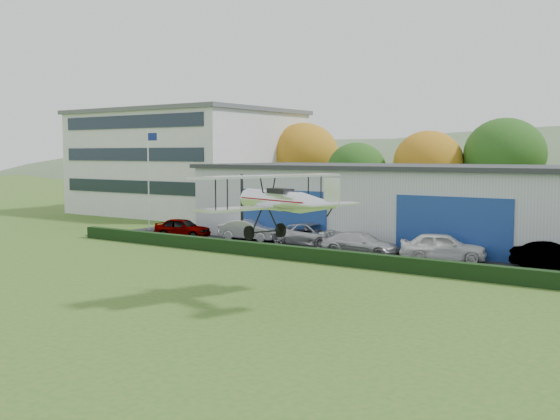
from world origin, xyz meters
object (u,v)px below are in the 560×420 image
Objects in this scene: flagpole at (149,170)px; car_2 at (313,235)px; biplane at (281,199)px; hangar at (486,206)px; car_4 at (443,247)px; car_1 at (250,230)px; car_5 at (552,256)px; car_3 at (361,244)px; office_block at (187,162)px; car_0 at (183,228)px.

car_2 is (15.79, -0.74, -3.98)m from flagpole.
biplane is at bearing -147.57° from car_2.
hangar reaches higher than car_4.
car_1 is at bearing -155.36° from hangar.
car_5 is 16.56m from biplane.
car_3 is 1.01× the size of car_4.
car_4 is at bearing 99.90° from biplane.
office_block reaches higher than car_0.
office_block is 2.57× the size of flagpole.
car_1 is 14.46m from car_4.
biplane is at bearing 146.46° from car_5.
biplane reaches higher than car_1.
car_4 reaches higher than car_0.
biplane is (17.70, -12.88, 3.51)m from car_0.
hangar reaches higher than car_2.
biplane is (31.45, -28.10, -0.95)m from office_block.
hangar reaches higher than car_5.
car_5 is (30.55, -0.63, -4.06)m from flagpole.
car_4 is (4.68, 0.90, 0.11)m from car_3.
car_5 is at bearing -49.40° from hangar.
office_block is 41.24m from car_5.
car_4 is at bearing -89.57° from hangar.
hangar is 5.69× the size of biplane.
office_block is 27.93m from car_2.
car_2 is at bearing -98.80° from car_1.
flagpole is 1.67× the size of car_3.
car_1 is 0.81× the size of car_2.
car_2 reaches higher than car_1.
office_block reaches higher than car_1.
car_2 reaches higher than car_3.
biplane is (-1.55, -21.08, 1.60)m from hangar.
car_2 reaches higher than car_0.
car_4 is 0.67× the size of biplane.
office_block is 4.68× the size of car_1.
car_1 is 0.92× the size of car_3.
flagpole is (8.12, -13.00, -0.43)m from office_block.
hangar is at bearing -21.23° from car_4.
flagpole is 7.28m from car_0.
biplane is (12.82, -14.49, 3.48)m from car_1.
hangar is 7.51× the size of car_2.
hangar is 8.53× the size of car_4.
flagpole is 27.80m from biplane.
office_block reaches higher than biplane.
car_1 is 5.28m from car_2.
flagpole is at bearing -166.49° from hangar.
biplane reaches higher than car_5.
car_4 is at bearing -90.52° from car_2.
car_1 reaches higher than car_0.
flagpole reaches higher than car_2.
car_4 is (33.06, -14.58, -4.35)m from office_block.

